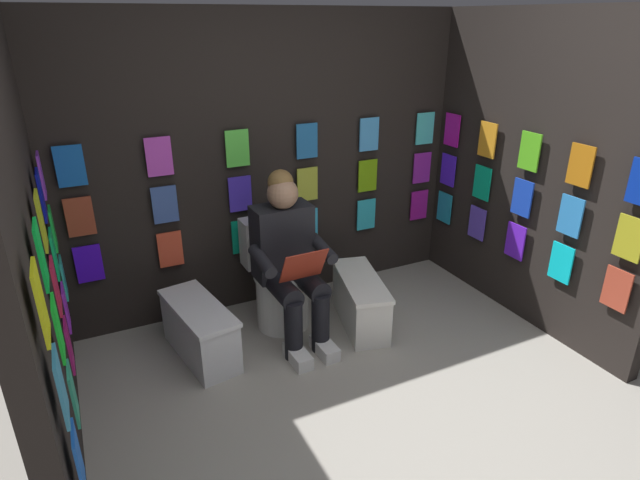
# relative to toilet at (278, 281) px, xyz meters

# --- Properties ---
(ground_plane) EXTENTS (30.00, 30.00, 0.00)m
(ground_plane) POSITION_rel_toilet_xyz_m (-0.12, 1.66, -0.33)
(ground_plane) COLOR #9E998E
(display_wall_back) EXTENTS (3.18, 0.14, 2.18)m
(display_wall_back) POSITION_rel_toilet_xyz_m (-0.12, -0.41, 0.76)
(display_wall_back) COLOR black
(display_wall_back) RESTS_ON ground
(display_wall_left) EXTENTS (0.14, 2.02, 2.18)m
(display_wall_left) POSITION_rel_toilet_xyz_m (-1.71, 0.65, 0.76)
(display_wall_left) COLOR black
(display_wall_left) RESTS_ON ground
(display_wall_right) EXTENTS (0.14, 2.02, 2.18)m
(display_wall_right) POSITION_rel_toilet_xyz_m (1.47, 0.65, 0.76)
(display_wall_right) COLOR black
(display_wall_right) RESTS_ON ground
(toilet) EXTENTS (0.41, 0.56, 0.77)m
(toilet) POSITION_rel_toilet_xyz_m (0.00, 0.00, 0.00)
(toilet) COLOR white
(toilet) RESTS_ON ground
(person_reading) EXTENTS (0.53, 0.69, 1.19)m
(person_reading) POSITION_rel_toilet_xyz_m (-0.00, 0.23, 0.27)
(person_reading) COLOR black
(person_reading) RESTS_ON ground
(comic_longbox_near) EXTENTS (0.40, 0.75, 0.38)m
(comic_longbox_near) POSITION_rel_toilet_xyz_m (0.64, 0.19, -0.14)
(comic_longbox_near) COLOR silver
(comic_longbox_near) RESTS_ON ground
(comic_longbox_far) EXTENTS (0.44, 0.77, 0.38)m
(comic_longbox_far) POSITION_rel_toilet_xyz_m (-0.52, 0.32, -0.14)
(comic_longbox_far) COLOR white
(comic_longbox_far) RESTS_ON ground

